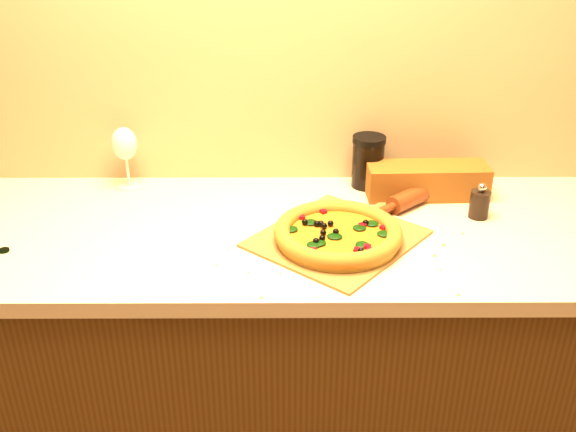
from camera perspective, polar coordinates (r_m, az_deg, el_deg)
The scene contains 11 objects.
room_shell at distance 0.07m, azimuth -17.24°, elevation -14.09°, with size 4.00×4.00×4.00m.
cabinet at distance 1.94m, azimuth -0.77°, elevation -13.37°, with size 2.80×0.65×0.86m, color #492C0F.
countertop at distance 1.68m, azimuth -0.86°, elevation -1.65°, with size 2.84×0.68×0.04m, color #C3B398.
pizza_peel at distance 1.63m, azimuth 4.69°, elevation -1.80°, with size 0.50×0.52×0.01m.
pizza at distance 1.59m, azimuth 4.46°, elevation -1.58°, with size 0.32×0.32×0.05m.
bottle_cap at distance 1.71m, azimuth -23.94°, elevation -2.81°, with size 0.03×0.03×0.01m, color black.
pepper_grinder at distance 1.78m, azimuth 16.67°, elevation 1.09°, with size 0.05×0.05×0.10m.
rolling_pin at distance 1.84m, azimuth 11.88°, elevation 2.04°, with size 0.30×0.26×0.05m.
bread_bag at distance 1.87m, azimuth 12.23°, elevation 3.09°, with size 0.34×0.11×0.09m, color #643113.
wine_glass at distance 1.91m, azimuth -14.32°, elevation 6.10°, with size 0.07×0.07×0.18m.
dark_jar at distance 1.89m, azimuth 7.12°, elevation 4.84°, with size 0.10×0.10×0.15m.
Camera 1 is at (0.02, -0.05, 1.69)m, focal length 40.00 mm.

